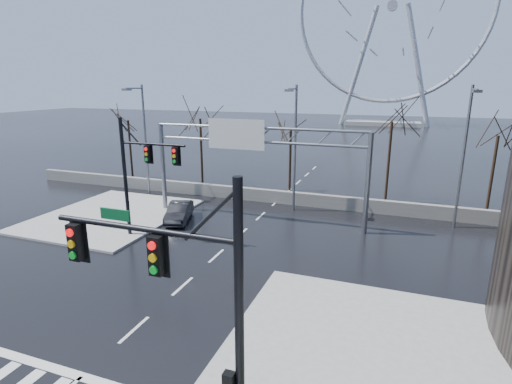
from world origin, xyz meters
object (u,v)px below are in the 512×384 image
at_px(signal_mast_near, 189,292).
at_px(car, 179,212).
at_px(signal_mast_far, 138,168).
at_px(sign_gantry, 251,153).
at_px(ferris_wheel, 392,14).

relative_size(signal_mast_near, car, 1.88).
height_order(signal_mast_far, car, signal_mast_far).
xyz_separation_m(signal_mast_far, car, (0.44, 3.90, -4.13)).
distance_m(sign_gantry, car, 7.07).
distance_m(ferris_wheel, car, 86.62).
bearing_deg(ferris_wheel, signal_mast_far, -97.20).
height_order(sign_gantry, ferris_wheel, ferris_wheel).
xyz_separation_m(signal_mast_near, car, (-10.57, 16.90, -4.17)).
bearing_deg(signal_mast_far, ferris_wheel, 82.80).
distance_m(signal_mast_far, sign_gantry, 8.14).
relative_size(signal_mast_far, ferris_wheel, 0.16).
bearing_deg(signal_mast_far, signal_mast_near, -49.74).
bearing_deg(signal_mast_near, ferris_wheel, 90.08).
relative_size(signal_mast_near, ferris_wheel, 0.16).
bearing_deg(car, signal_mast_far, -114.88).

